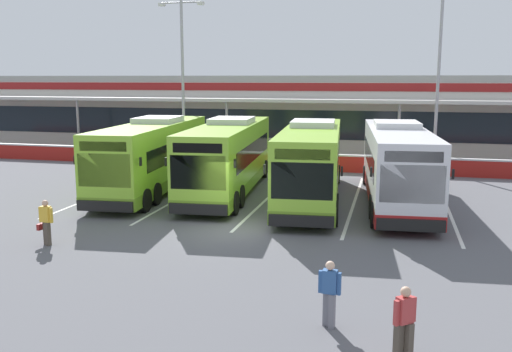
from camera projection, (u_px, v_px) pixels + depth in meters
The scene contains 17 objects.
ground_plane at pixel (235, 229), 21.56m from camera, with size 200.00×200.00×0.00m, color #56565B.
terminal_building at pixel (323, 112), 46.73m from camera, with size 70.00×13.00×6.00m.
red_barrier_wall at pixel (298, 161), 35.31m from camera, with size 60.00×0.40×1.10m.
coach_bus_leftmost at pixel (153, 157), 28.74m from camera, with size 3.79×12.32×3.78m.
coach_bus_left_centre at pixel (228, 158), 28.22m from camera, with size 3.79×12.32×3.78m.
coach_bus_centre at pixel (311, 164), 26.37m from camera, with size 3.79×12.32×3.78m.
coach_bus_right_centre at pixel (397, 166), 25.78m from camera, with size 3.79×12.32×3.78m.
bay_stripe_far_west at pixel (114, 189), 29.29m from camera, with size 0.14×13.00×0.01m, color silver.
bay_stripe_west at pixel (189, 193), 28.29m from camera, with size 0.14×13.00×0.01m, color silver.
bay_stripe_mid_west at pixel (268, 197), 27.29m from camera, with size 0.14×13.00×0.01m, color silver.
bay_stripe_centre at pixel (354, 202), 26.29m from camera, with size 0.14×13.00×0.01m, color silver.
bay_stripe_mid_east at pixel (447, 207), 25.29m from camera, with size 0.14×13.00×0.01m, color silver.
pedestrian_with_handbag at pixel (46, 221), 19.41m from camera, with size 0.63×0.36×1.62m.
pedestrian_in_dark_coat at pixel (330, 291), 12.98m from camera, with size 0.54×0.33×1.62m.
pedestrian_near_bin at pixel (404, 321), 11.41m from camera, with size 0.47×0.42×1.62m.
lamp_post_west at pixel (183, 71), 38.11m from camera, with size 3.24×0.28×11.00m.
lamp_post_centre at pixel (439, 70), 34.43m from camera, with size 3.24×0.28×11.00m.
Camera 1 is at (5.87, -20.04, 5.83)m, focal length 38.77 mm.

